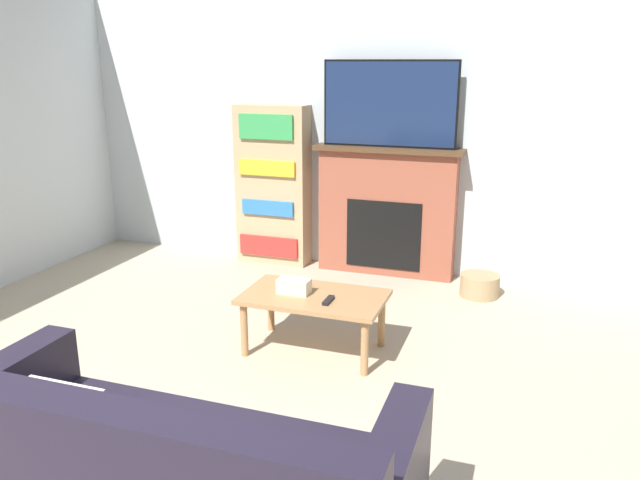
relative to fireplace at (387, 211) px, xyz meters
name	(u,v)px	position (x,y,z in m)	size (l,w,h in m)	color
wall_back	(374,127)	(-0.17, 0.14, 0.75)	(6.91, 0.06, 2.70)	silver
fireplace	(387,211)	(0.00, 0.00, 0.00)	(1.37, 0.28, 1.19)	brown
tv	(389,104)	(0.00, -0.02, 0.97)	(1.21, 0.03, 0.76)	black
coffee_table	(314,302)	(-0.08, -1.80, -0.24)	(0.96, 0.57, 0.41)	#A87A4C
tissue_box	(294,286)	(-0.22, -1.80, -0.14)	(0.22, 0.12, 0.10)	beige
remote_control	(328,300)	(0.06, -1.88, -0.18)	(0.04, 0.15, 0.02)	black
bookshelf	(273,185)	(-1.13, -0.02, 0.17)	(0.71, 0.29, 1.55)	tan
storage_basket	(480,285)	(0.91, -0.33, -0.51)	(0.33, 0.33, 0.19)	tan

